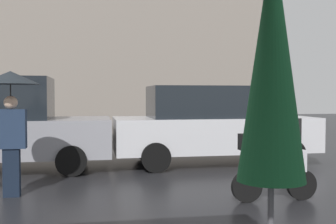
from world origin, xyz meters
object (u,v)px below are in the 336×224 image
Objects in this scene: parked_car_right at (211,124)px; pedestrian_with_umbrella at (11,101)px; folded_patio_umbrella_near at (272,74)px; parked_scooter at (272,164)px.

pedestrian_with_umbrella is at bearing -161.75° from parked_car_right.
folded_patio_umbrella_near reaches higher than pedestrian_with_umbrella.
pedestrian_with_umbrella is at bearing 116.41° from folded_patio_umbrella_near.
folded_patio_umbrella_near is 1.28× the size of pedestrian_with_umbrella.
parked_scooter is at bearing 61.04° from pedestrian_with_umbrella.
pedestrian_with_umbrella reaches higher than parked_scooter.
folded_patio_umbrella_near reaches higher than parked_scooter.
pedestrian_with_umbrella is (-2.26, 4.55, -0.20)m from folded_patio_umbrella_near.
pedestrian_with_umbrella is 0.43× the size of parked_car_right.
pedestrian_with_umbrella is 1.47× the size of parked_scooter.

